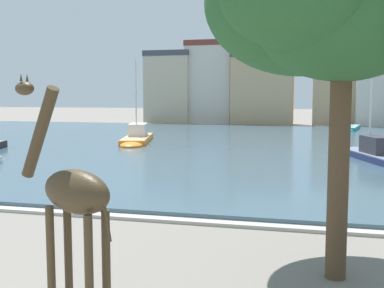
% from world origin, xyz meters
% --- Properties ---
extents(harbor_water, '(84.65, 49.73, 0.26)m').
position_xyz_m(harbor_water, '(0.00, 34.81, 0.13)').
color(harbor_water, '#3D5666').
rests_on(harbor_water, ground).
extents(quay_edge_coping, '(84.65, 0.50, 0.12)m').
position_xyz_m(quay_edge_coping, '(0.00, 9.70, 0.06)').
color(quay_edge_coping, '#ADA89E').
rests_on(quay_edge_coping, ground).
extents(giraffe_statue, '(2.56, 1.42, 4.66)m').
position_xyz_m(giraffe_statue, '(1.21, 2.60, 2.38)').
color(giraffe_statue, '#42331E').
rests_on(giraffe_statue, ground).
extents(sailboat_navy, '(4.05, 7.92, 8.51)m').
position_xyz_m(sailboat_navy, '(9.15, 26.31, 0.57)').
color(sailboat_navy, navy).
rests_on(sailboat_navy, ground).
extents(sailboat_orange, '(4.12, 9.40, 7.26)m').
position_xyz_m(sailboat_orange, '(-8.94, 32.77, 0.57)').
color(sailboat_orange, orange).
rests_on(sailboat_orange, ground).
extents(sailboat_teal, '(3.26, 8.11, 6.82)m').
position_xyz_m(sailboat_teal, '(9.77, 52.82, 0.35)').
color(sailboat_teal, teal).
rests_on(sailboat_teal, ground).
extents(shade_tree, '(6.89, 6.25, 8.32)m').
position_xyz_m(shade_tree, '(5.98, 6.17, 6.27)').
color(shade_tree, brown).
rests_on(shade_tree, ground).
extents(townhouse_end_terrace, '(6.85, 6.41, 10.77)m').
position_xyz_m(townhouse_end_terrace, '(-15.13, 63.93, 5.40)').
color(townhouse_end_terrace, '#C6B293').
rests_on(townhouse_end_terrace, ground).
extents(townhouse_wide_warehouse, '(6.84, 5.51, 12.18)m').
position_xyz_m(townhouse_wide_warehouse, '(-9.11, 64.14, 6.10)').
color(townhouse_wide_warehouse, beige).
rests_on(townhouse_wide_warehouse, ground).
extents(townhouse_narrow_midrow, '(8.60, 7.13, 10.31)m').
position_xyz_m(townhouse_narrow_midrow, '(-1.26, 63.58, 5.17)').
color(townhouse_narrow_midrow, tan).
rests_on(townhouse_narrow_midrow, ground).
extents(townhouse_tall_gabled, '(7.62, 8.03, 9.15)m').
position_xyz_m(townhouse_tall_gabled, '(9.41, 64.98, 4.59)').
color(townhouse_tall_gabled, tan).
rests_on(townhouse_tall_gabled, ground).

